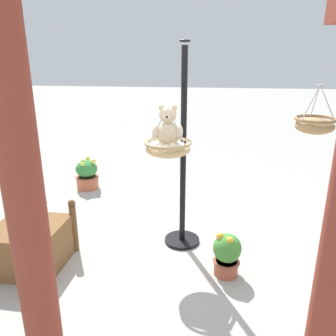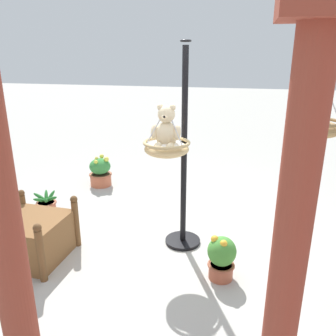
{
  "view_description": "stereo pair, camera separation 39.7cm",
  "coord_description": "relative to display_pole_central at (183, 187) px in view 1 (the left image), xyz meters",
  "views": [
    {
      "loc": [
        -0.46,
        3.84,
        2.3
      ],
      "look_at": [
        -0.01,
        0.09,
        1.02
      ],
      "focal_mm": 36.74,
      "sensor_mm": 36.0,
      "label": 1
    },
    {
      "loc": [
        -0.85,
        3.77,
        2.3
      ],
      "look_at": [
        -0.01,
        0.09,
        1.02
      ],
      "focal_mm": 36.74,
      "sensor_mm": 36.0,
      "label": 2
    }
  ],
  "objects": [
    {
      "name": "potted_plant_flowering_red",
      "position": [
        1.8,
        -1.61,
        -0.5
      ],
      "size": [
        0.41,
        0.41,
        0.55
      ],
      "color": "#BC6042",
      "rests_on": "ground"
    },
    {
      "name": "potted_plant_fern_front",
      "position": [
        2.12,
        -0.35,
        -0.62
      ],
      "size": [
        0.43,
        0.39,
        0.34
      ],
      "color": "#BC6042",
      "rests_on": "ground"
    },
    {
      "name": "hanging_basket_left_high",
      "position": [
        -1.45,
        -0.07,
        0.79
      ],
      "size": [
        0.45,
        0.45,
        0.54
      ],
      "color": "#A37F51"
    },
    {
      "name": "potted_plant_bushy_green",
      "position": [
        -0.53,
        0.62,
        -0.5
      ],
      "size": [
        0.3,
        0.3,
        0.5
      ],
      "color": "#AD563D",
      "rests_on": "ground"
    },
    {
      "name": "greenhouse_pillar_left",
      "position": [
        0.75,
        2.15,
        0.66
      ],
      "size": [
        0.44,
        0.44,
        2.91
      ],
      "color": "brown",
      "rests_on": "ground"
    },
    {
      "name": "teddy_bear",
      "position": [
        0.15,
        0.27,
        0.76
      ],
      "size": [
        0.33,
        0.29,
        0.48
      ],
      "color": "beige"
    },
    {
      "name": "greenhouse_pillar_far_back",
      "position": [
        -0.91,
        2.35,
        0.46
      ],
      "size": [
        0.31,
        0.31,
        2.51
      ],
      "color": "brown",
      "rests_on": "ground"
    },
    {
      "name": "hanging_basket_with_teddy",
      "position": [
        0.15,
        0.25,
        0.56
      ],
      "size": [
        0.52,
        0.52,
        0.54
      ],
      "color": "tan"
    },
    {
      "name": "display_pole_central",
      "position": [
        0.0,
        0.0,
        0.0
      ],
      "size": [
        0.44,
        0.44,
        2.42
      ],
      "color": "black",
      "rests_on": "ground"
    },
    {
      "name": "ground_plane",
      "position": [
        0.18,
        0.01,
        -0.75
      ],
      "size": [
        40.0,
        40.0,
        0.0
      ],
      "primitive_type": "plane",
      "color": "#ADAAA3"
    },
    {
      "name": "wooden_planter_box",
      "position": [
        1.65,
        0.71,
        -0.48
      ],
      "size": [
        0.84,
        0.84,
        0.67
      ],
      "color": "brown",
      "rests_on": "ground"
    }
  ]
}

